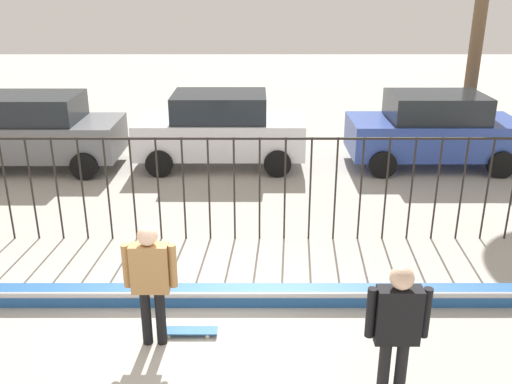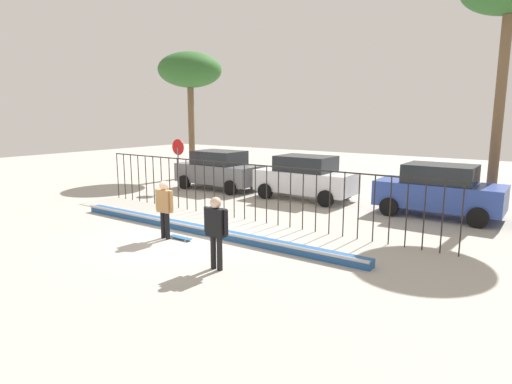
# 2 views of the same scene
# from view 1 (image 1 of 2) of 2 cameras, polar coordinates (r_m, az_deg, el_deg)

# --- Properties ---
(ground_plane) EXTENTS (60.00, 60.00, 0.00)m
(ground_plane) POSITION_cam_1_polar(r_m,az_deg,el_deg) (8.30, -6.04, -13.42)
(ground_plane) COLOR #ADA89E
(bowl_coping_ledge) EXTENTS (11.00, 0.41, 0.27)m
(bowl_coping_ledge) POSITION_cam_1_polar(r_m,az_deg,el_deg) (8.79, -5.63, -10.33)
(bowl_coping_ledge) COLOR #235699
(bowl_coping_ledge) RESTS_ON ground
(perimeter_fence) EXTENTS (14.04, 0.04, 1.99)m
(perimeter_fence) POSITION_cam_1_polar(r_m,az_deg,el_deg) (10.35, -4.66, 1.35)
(perimeter_fence) COLOR black
(perimeter_fence) RESTS_ON ground
(skateboarder) EXTENTS (0.70, 0.26, 1.74)m
(skateboarder) POSITION_cam_1_polar(r_m,az_deg,el_deg) (7.52, -10.50, -8.23)
(skateboarder) COLOR black
(skateboarder) RESTS_ON ground
(skateboard) EXTENTS (0.80, 0.20, 0.07)m
(skateboard) POSITION_cam_1_polar(r_m,az_deg,el_deg) (8.13, -6.71, -13.75)
(skateboard) COLOR #26598C
(skateboard) RESTS_ON ground
(camera_operator) EXTENTS (0.72, 0.27, 1.77)m
(camera_operator) POSITION_cam_1_polar(r_m,az_deg,el_deg) (6.63, 14.20, -12.73)
(camera_operator) COLOR black
(camera_operator) RESTS_ON ground
(parked_car_gray) EXTENTS (4.30, 2.12, 1.90)m
(parked_car_gray) POSITION_cam_1_polar(r_m,az_deg,el_deg) (15.57, -21.26, 5.79)
(parked_car_gray) COLOR slate
(parked_car_gray) RESTS_ON ground
(parked_car_white) EXTENTS (4.30, 2.12, 1.90)m
(parked_car_white) POSITION_cam_1_polar(r_m,az_deg,el_deg) (14.73, -3.50, 6.39)
(parked_car_white) COLOR silver
(parked_car_white) RESTS_ON ground
(parked_car_blue) EXTENTS (4.30, 2.12, 1.90)m
(parked_car_blue) POSITION_cam_1_polar(r_m,az_deg,el_deg) (15.33, 17.62, 6.02)
(parked_car_blue) COLOR #2D479E
(parked_car_blue) RESTS_ON ground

